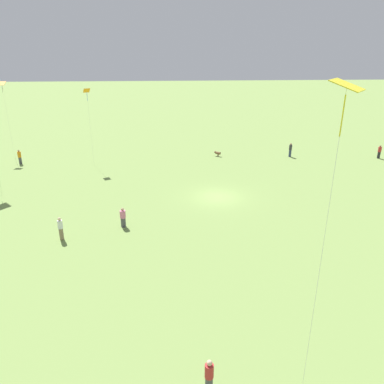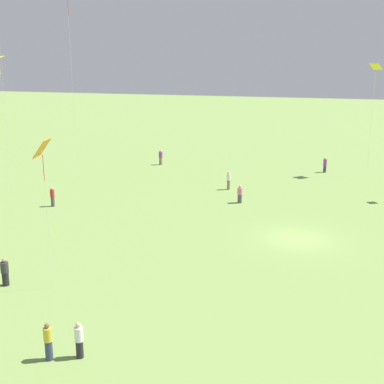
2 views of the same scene
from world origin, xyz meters
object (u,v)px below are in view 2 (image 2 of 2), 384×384
at_px(person_8, 161,157).
at_px(kite_0, 42,151).
at_px(person_1, 52,197).
at_px(person_11, 48,342).
at_px(kite_4, 0,67).
at_px(kite_5, 376,70).
at_px(person_5, 5,272).
at_px(kite_7, 68,0).
at_px(person_0, 325,165).
at_px(person_10, 79,340).
at_px(person_2, 240,194).
at_px(person_6, 229,180).

distance_m(person_8, kite_0, 35.60).
bearing_deg(person_1, person_11, -92.49).
height_order(kite_4, kite_5, kite_4).
height_order(person_5, kite_5, kite_5).
height_order(person_1, kite_5, kite_5).
relative_size(kite_4, kite_5, 1.08).
relative_size(person_5, kite_7, 0.09).
relative_size(person_1, kite_5, 0.15).
bearing_deg(person_0, kite_5, 35.45).
bearing_deg(person_1, person_10, -89.42).
bearing_deg(person_0, kite_4, -99.69).
bearing_deg(person_2, kite_5, -35.13).
height_order(person_0, person_6, person_6).
xyz_separation_m(kite_0, kite_7, (23.03, 9.74, 9.91)).
height_order(person_5, kite_4, kite_4).
relative_size(person_10, kite_5, 0.14).
relative_size(person_6, kite_0, 0.21).
bearing_deg(person_2, person_11, 175.50).
bearing_deg(kite_7, person_6, -179.04).
height_order(person_0, person_11, person_11).
xyz_separation_m(person_11, kite_5, (41.87, -15.78, 10.49)).
relative_size(person_8, person_10, 1.04).
relative_size(person_1, person_10, 1.01).
distance_m(person_6, person_8, 13.96).
xyz_separation_m(person_6, person_10, (-31.22, 0.85, -0.06)).
bearing_deg(person_11, person_10, -24.21).
relative_size(kite_0, kite_4, 0.68).
relative_size(person_2, kite_5, 0.14).
distance_m(person_5, kite_7, 29.81).
relative_size(person_0, kite_4, 0.13).
height_order(kite_0, kite_4, kite_4).
bearing_deg(kite_0, kite_4, -103.58).
distance_m(person_1, kite_0, 18.84).
bearing_deg(person_8, person_5, 67.60).
distance_m(person_6, person_11, 31.80).
bearing_deg(kite_7, kite_0, 106.61).
bearing_deg(person_0, person_10, -65.83).
distance_m(person_0, person_1, 30.60).
relative_size(person_5, kite_0, 0.19).
distance_m(person_0, person_5, 39.75).
distance_m(person_0, kite_7, 32.37).
bearing_deg(person_0, person_5, -78.70).
xyz_separation_m(person_6, kite_7, (-1.97, 15.42, 17.12)).
bearing_deg(person_10, person_0, -104.59).
bearing_deg(person_1, kite_5, 4.79).
xyz_separation_m(kite_0, kite_4, (12.15, 10.36, 4.04)).
height_order(person_0, person_5, person_0).
bearing_deg(person_0, kite_7, -115.74).
bearing_deg(kite_4, person_2, 109.51).
xyz_separation_m(person_1, person_10, (-21.48, -13.15, -0.01)).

